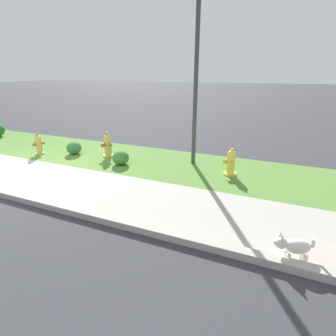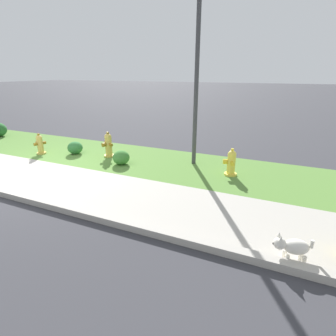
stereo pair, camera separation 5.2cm
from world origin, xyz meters
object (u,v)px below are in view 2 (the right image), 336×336
fire_hydrant_by_grass_verge (40,144)px  fire_hydrant_near_corner (231,163)px  street_lamp (198,52)px  shrub_bush_near_lamp (121,157)px  shrub_bush_mid_verge (75,148)px  fire_hydrant_at_driveway (108,145)px  small_white_dog (292,247)px

fire_hydrant_by_grass_verge → fire_hydrant_near_corner: fire_hydrant_near_corner is taller
street_lamp → fire_hydrant_by_grass_verge: bearing=-167.1°
fire_hydrant_by_grass_verge → shrub_bush_near_lamp: fire_hydrant_by_grass_verge is taller
fire_hydrant_by_grass_verge → street_lamp: size_ratio=0.15×
street_lamp → shrub_bush_mid_verge: 4.52m
fire_hydrant_at_driveway → shrub_bush_near_lamp: fire_hydrant_at_driveway is taller
fire_hydrant_at_driveway → shrub_bush_mid_verge: size_ratio=1.66×
fire_hydrant_by_grass_verge → fire_hydrant_at_driveway: fire_hydrant_at_driveway is taller
fire_hydrant_near_corner → small_white_dog: 3.13m
shrub_bush_near_lamp → shrub_bush_mid_verge: bearing=171.8°
fire_hydrant_by_grass_verge → fire_hydrant_near_corner: size_ratio=0.95×
small_white_dog → fire_hydrant_at_driveway: bearing=-46.9°
fire_hydrant_by_grass_verge → shrub_bush_near_lamp: (2.80, 0.17, -0.11)m
fire_hydrant_at_driveway → shrub_bush_mid_verge: bearing=33.6°
fire_hydrant_by_grass_verge → shrub_bush_near_lamp: bearing=-67.3°
shrub_bush_near_lamp → small_white_dog: bearing=-29.8°
fire_hydrant_by_grass_verge → shrub_bush_near_lamp: size_ratio=1.40×
fire_hydrant_near_corner → shrub_bush_near_lamp: size_ratio=1.47×
shrub_bush_mid_verge → shrub_bush_near_lamp: size_ratio=0.98×
fire_hydrant_by_grass_verge → shrub_bush_mid_verge: 1.06m
fire_hydrant_by_grass_verge → shrub_bush_mid_verge: size_ratio=1.43×
fire_hydrant_near_corner → street_lamp: bearing=48.7°
small_white_dog → shrub_bush_near_lamp: 4.86m
fire_hydrant_at_driveway → shrub_bush_mid_verge: (-1.12, -0.18, -0.17)m
fire_hydrant_near_corner → street_lamp: size_ratio=0.16×
fire_hydrant_at_driveway → small_white_dog: (4.95, -2.86, -0.11)m
shrub_bush_mid_verge → street_lamp: bearing=9.6°
street_lamp → shrub_bush_near_lamp: 3.29m
fire_hydrant_by_grass_verge → street_lamp: street_lamp is taller
street_lamp → shrub_bush_mid_verge: bearing=-170.4°
fire_hydrant_by_grass_verge → fire_hydrant_at_driveway: (2.08, 0.62, 0.05)m
street_lamp → fire_hydrant_at_driveway: bearing=-170.2°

